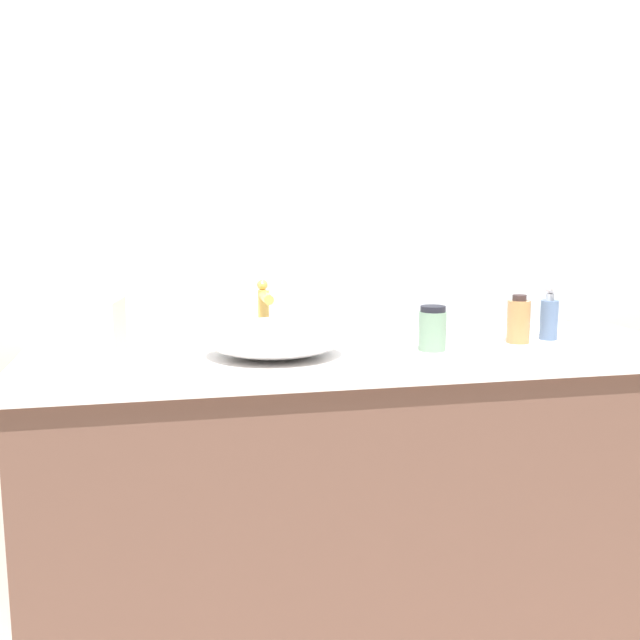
# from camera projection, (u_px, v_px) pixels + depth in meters

# --- Properties ---
(bathroom_wall_rear) EXTENTS (6.00, 0.06, 2.60)m
(bathroom_wall_rear) POSITION_uv_depth(u_px,v_px,m) (333.00, 185.00, 2.06)
(bathroom_wall_rear) COLOR silver
(bathroom_wall_rear) RESTS_ON ground
(vanity_counter) EXTENTS (1.67, 0.55, 0.89)m
(vanity_counter) POSITION_uv_depth(u_px,v_px,m) (362.00, 514.00, 1.89)
(vanity_counter) COLOR brown
(vanity_counter) RESTS_ON ground
(wall_mirror_panel) EXTENTS (1.45, 0.01, 1.13)m
(wall_mirror_panel) POSITION_uv_depth(u_px,v_px,m) (338.00, 129.00, 2.00)
(wall_mirror_panel) COLOR #B2BCC6
(wall_mirror_panel) RESTS_ON vanity_counter
(sink_basin) EXTENTS (0.33, 0.31, 0.09)m
(sink_basin) POSITION_uv_depth(u_px,v_px,m) (274.00, 338.00, 1.73)
(sink_basin) COLOR silver
(sink_basin) RESTS_ON vanity_counter
(faucet) EXTENTS (0.03, 0.14, 0.16)m
(faucet) POSITION_uv_depth(u_px,v_px,m) (264.00, 307.00, 1.88)
(faucet) COLOR gold
(faucet) RESTS_ON vanity_counter
(soap_dispenser) EXTENTS (0.05, 0.05, 0.15)m
(soap_dispenser) POSITION_uv_depth(u_px,v_px,m) (549.00, 316.00, 1.93)
(soap_dispenser) COLOR slate
(soap_dispenser) RESTS_ON vanity_counter
(lotion_bottle) EXTENTS (0.07, 0.07, 0.11)m
(lotion_bottle) POSITION_uv_depth(u_px,v_px,m) (433.00, 329.00, 1.79)
(lotion_bottle) COLOR gray
(lotion_bottle) RESTS_ON vanity_counter
(perfume_bottle) EXTENTS (0.06, 0.06, 0.13)m
(perfume_bottle) POSITION_uv_depth(u_px,v_px,m) (518.00, 321.00, 1.89)
(perfume_bottle) COLOR #B17F4B
(perfume_bottle) RESTS_ON vanity_counter
(tissue_box) EXTENTS (0.16, 0.16, 0.17)m
(tissue_box) POSITION_uv_depth(u_px,v_px,m) (91.00, 324.00, 1.74)
(tissue_box) COLOR beige
(tissue_box) RESTS_ON vanity_counter
(candle_jar) EXTENTS (0.06, 0.06, 0.03)m
(candle_jar) POSITION_uv_depth(u_px,v_px,m) (174.00, 347.00, 1.75)
(candle_jar) COLOR silver
(candle_jar) RESTS_ON vanity_counter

